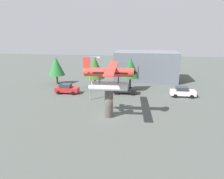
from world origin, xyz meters
The scene contains 11 objects.
ground_plane centered at (0.00, 0.00, 0.00)m, with size 140.00×140.00×0.00m, color #4C514C.
display_pedestal centered at (0.00, 0.00, 1.94)m, with size 1.10×1.10×3.87m, color #4C4742.
floatplane_monument centered at (0.13, 0.01, 5.54)m, with size 6.96×10.44×4.00m.
car_near_red centered at (-9.18, 9.45, 0.88)m, with size 4.20×2.02×1.76m.
car_mid_black centered at (1.28, 10.65, 0.88)m, with size 4.20×2.02×1.76m.
car_far_white centered at (11.35, 10.19, 0.88)m, with size 4.20×2.02×1.76m.
streetlight_primary centered at (-3.86, 6.50, 4.21)m, with size 1.84×0.28×7.18m.
storefront_building centered at (5.22, 22.00, 3.27)m, with size 13.82×7.73×6.55m, color slate.
tree_west centered at (-13.48, 15.58, 3.89)m, with size 3.45×3.45×5.82m.
tree_east centered at (-4.89, 14.05, 4.11)m, with size 3.84×3.84×6.26m.
tree_center_back centered at (2.16, 12.91, 4.38)m, with size 3.31×3.31×6.24m.
Camera 1 is at (3.72, -24.89, 11.01)m, focal length 32.74 mm.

